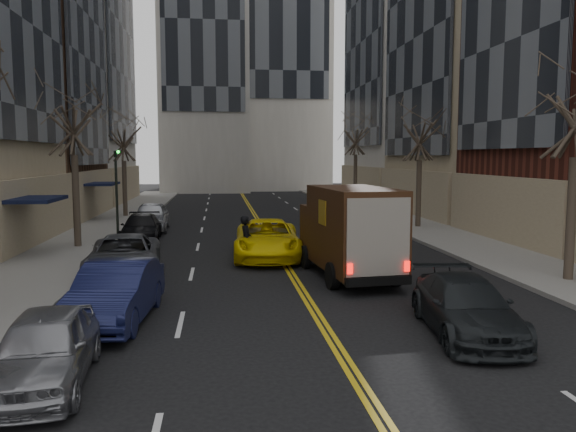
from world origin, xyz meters
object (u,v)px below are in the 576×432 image
at_px(ups_truck, 349,232).
at_px(pedestrian, 246,240).
at_px(observer_sedan, 466,307).
at_px(taxi, 267,239).

relative_size(ups_truck, pedestrian, 3.14).
distance_m(ups_truck, observer_sedan, 6.53).
relative_size(ups_truck, taxi, 1.05).
height_order(taxi, pedestrian, pedestrian).
bearing_deg(ups_truck, taxi, 115.76).
xyz_separation_m(ups_truck, observer_sedan, (1.30, -6.33, -0.92)).
distance_m(observer_sedan, pedestrian, 10.41).
height_order(ups_truck, taxi, ups_truck).
xyz_separation_m(ups_truck, pedestrian, (-3.37, 2.97, -0.64)).
height_order(ups_truck, pedestrian, ups_truck).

